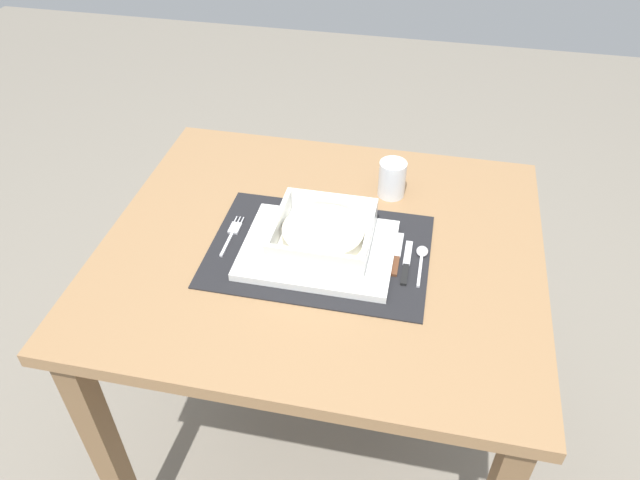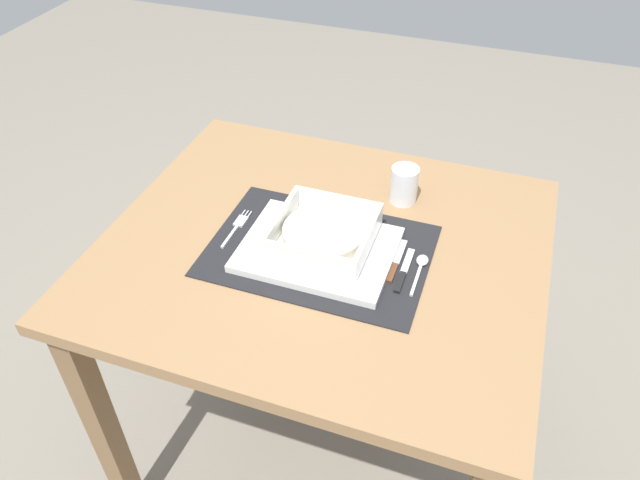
% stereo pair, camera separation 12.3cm
% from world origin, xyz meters
% --- Properties ---
extents(ground_plane, '(6.00, 6.00, 0.00)m').
position_xyz_m(ground_plane, '(0.00, 0.00, 0.00)').
color(ground_plane, gray).
extents(dining_table, '(0.91, 0.79, 0.76)m').
position_xyz_m(dining_table, '(0.00, 0.00, 0.65)').
color(dining_table, '#936D47').
rests_on(dining_table, ground).
extents(placemat, '(0.45, 0.32, 0.00)m').
position_xyz_m(placemat, '(0.00, -0.02, 0.76)').
color(placemat, black).
rests_on(placemat, dining_table).
extents(serving_plate, '(0.31, 0.23, 0.02)m').
position_xyz_m(serving_plate, '(-0.00, -0.03, 0.77)').
color(serving_plate, white).
rests_on(serving_plate, placemat).
extents(porridge_bowl, '(0.19, 0.19, 0.06)m').
position_xyz_m(porridge_bowl, '(0.01, -0.02, 0.80)').
color(porridge_bowl, white).
rests_on(porridge_bowl, serving_plate).
extents(fork, '(0.02, 0.13, 0.00)m').
position_xyz_m(fork, '(-0.19, -0.01, 0.76)').
color(fork, silver).
rests_on(fork, placemat).
extents(spoon, '(0.02, 0.12, 0.01)m').
position_xyz_m(spoon, '(0.21, -0.00, 0.77)').
color(spoon, silver).
rests_on(spoon, placemat).
extents(butter_knife, '(0.01, 0.13, 0.01)m').
position_xyz_m(butter_knife, '(0.18, -0.04, 0.76)').
color(butter_knife, black).
rests_on(butter_knife, placemat).
extents(bread_knife, '(0.01, 0.13, 0.01)m').
position_xyz_m(bread_knife, '(0.16, -0.01, 0.76)').
color(bread_knife, '#59331E').
rests_on(bread_knife, placemat).
extents(drinking_glass, '(0.06, 0.06, 0.09)m').
position_xyz_m(drinking_glass, '(0.12, 0.20, 0.80)').
color(drinking_glass, white).
rests_on(drinking_glass, dining_table).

